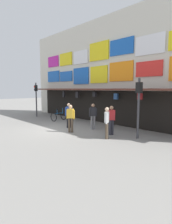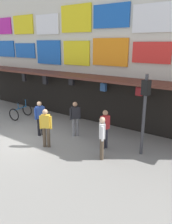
# 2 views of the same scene
# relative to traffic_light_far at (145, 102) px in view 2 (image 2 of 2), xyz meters

# --- Properties ---
(ground_plane) EXTENTS (80.00, 80.00, 0.00)m
(ground_plane) POSITION_rel_traffic_light_far_xyz_m (-4.90, -1.79, -2.14)
(ground_plane) COLOR gray
(shopfront) EXTENTS (18.00, 2.60, 8.00)m
(shopfront) POSITION_rel_traffic_light_far_xyz_m (-4.90, 2.78, 1.82)
(shopfront) COLOR beige
(shopfront) RESTS_ON ground
(traffic_light_far) EXTENTS (0.32, 0.35, 3.20)m
(traffic_light_far) POSITION_rel_traffic_light_far_xyz_m (0.00, 0.00, 0.00)
(traffic_light_far) COLOR #38383D
(traffic_light_far) RESTS_ON ground
(bicycle_parked) EXTENTS (0.88, 1.25, 1.05)m
(bicycle_parked) POSITION_rel_traffic_light_far_xyz_m (-7.58, 0.19, -1.75)
(bicycle_parked) COLOR black
(bicycle_parked) RESTS_ON ground
(pedestrian_in_white) EXTENTS (0.39, 0.44, 1.68)m
(pedestrian_in_white) POSITION_rel_traffic_light_far_xyz_m (-3.29, -0.08, -1.19)
(pedestrian_in_white) COLOR gray
(pedestrian_in_white) RESTS_ON ground
(pedestrian_in_purple) EXTENTS (0.47, 0.37, 1.68)m
(pedestrian_in_purple) POSITION_rel_traffic_light_far_xyz_m (-3.55, -1.74, -1.19)
(pedestrian_in_purple) COLOR brown
(pedestrian_in_purple) RESTS_ON ground
(pedestrian_in_blue) EXTENTS (0.39, 0.45, 1.68)m
(pedestrian_in_blue) POSITION_rel_traffic_light_far_xyz_m (-1.10, -1.25, -1.19)
(pedestrian_in_blue) COLOR brown
(pedestrian_in_blue) RESTS_ON ground
(pedestrian_in_green) EXTENTS (0.29, 0.52, 1.68)m
(pedestrian_in_green) POSITION_rel_traffic_light_far_xyz_m (-1.46, -0.43, -1.19)
(pedestrian_in_green) COLOR #2D2D38
(pedestrian_in_green) RESTS_ON ground
(pedestrian_in_yellow) EXTENTS (0.34, 0.49, 1.68)m
(pedestrian_in_yellow) POSITION_rel_traffic_light_far_xyz_m (-4.69, -0.98, -1.19)
(pedestrian_in_yellow) COLOR black
(pedestrian_in_yellow) RESTS_ON ground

